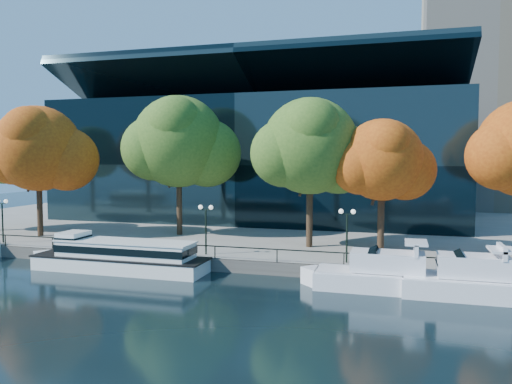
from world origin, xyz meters
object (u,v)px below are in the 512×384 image
(cruiser_far, at_px, (473,281))
(tree_4, at_px, (384,162))
(lamp_2, at_px, (347,223))
(lamp_0, at_px, (2,211))
(lamp_1, at_px, (206,218))
(tree_2, at_px, (180,144))
(cruiser_near, at_px, (388,275))
(tree_3, at_px, (312,148))
(tour_boat, at_px, (116,255))
(tree_1, at_px, (39,150))

(cruiser_far, distance_m, tree_4, 13.36)
(lamp_2, bearing_deg, lamp_0, 180.00)
(lamp_0, xyz_separation_m, lamp_1, (20.15, 0.00, 0.00))
(cruiser_far, distance_m, tree_2, 30.28)
(cruiser_far, relative_size, lamp_2, 2.65)
(tree_4, distance_m, lamp_1, 15.47)
(cruiser_near, xyz_separation_m, lamp_2, (-3.10, 3.48, 2.93))
(tree_3, relative_size, lamp_2, 3.24)
(lamp_0, bearing_deg, cruiser_near, -5.75)
(tour_boat, height_order, tree_1, tree_1)
(cruiser_near, xyz_separation_m, cruiser_far, (5.19, -0.41, 0.05))
(cruiser_far, xyz_separation_m, lamp_0, (-39.75, 3.89, 2.87))
(cruiser_near, bearing_deg, lamp_2, 131.64)
(tour_boat, bearing_deg, tree_1, 149.91)
(tree_2, distance_m, lamp_1, 12.55)
(tree_3, bearing_deg, cruiser_near, -53.59)
(tree_4, bearing_deg, tree_2, 170.56)
(lamp_2, bearing_deg, tree_1, 172.16)
(tree_2, height_order, tree_3, tree_2)
(cruiser_far, height_order, lamp_0, lamp_0)
(tree_3, height_order, lamp_1, tree_3)
(lamp_0, bearing_deg, lamp_1, 0.00)
(cruiser_far, height_order, tree_1, tree_1)
(tree_2, xyz_separation_m, tree_4, (20.01, -3.33, -1.74))
(tour_boat, height_order, cruiser_near, cruiser_near)
(cruiser_near, xyz_separation_m, tree_3, (-6.78, 9.19, 8.62))
(tree_3, distance_m, lamp_0, 28.93)
(tree_3, xyz_separation_m, tree_4, (6.08, -0.17, -1.15))
(tour_boat, xyz_separation_m, tree_1, (-13.18, 7.64, 8.32))
(tour_boat, height_order, tree_4, tree_4)
(tree_3, bearing_deg, lamp_1, -143.23)
(tour_boat, xyz_separation_m, lamp_1, (6.22, 3.41, 2.74))
(cruiser_near, xyz_separation_m, tree_2, (-20.71, 12.35, 9.20))
(lamp_1, bearing_deg, cruiser_far, -11.22)
(lamp_0, distance_m, lamp_1, 20.15)
(tree_1, bearing_deg, tree_4, 2.26)
(tree_2, relative_size, lamp_0, 3.49)
(tree_3, xyz_separation_m, lamp_2, (3.68, -5.71, -5.69))
(tree_1, distance_m, lamp_2, 31.50)
(tour_boat, distance_m, tree_2, 15.23)
(tree_1, height_order, lamp_0, tree_1)
(cruiser_far, height_order, tree_3, tree_3)
(cruiser_far, bearing_deg, tree_3, 141.28)
(cruiser_near, distance_m, lamp_1, 15.11)
(cruiser_near, distance_m, lamp_2, 5.50)
(cruiser_near, bearing_deg, lamp_1, 166.42)
(tour_boat, xyz_separation_m, tree_2, (-0.08, 12.28, 9.01))
(tree_4, bearing_deg, tree_1, -177.74)
(tree_1, bearing_deg, lamp_1, -12.30)
(tour_boat, height_order, tree_3, tree_3)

